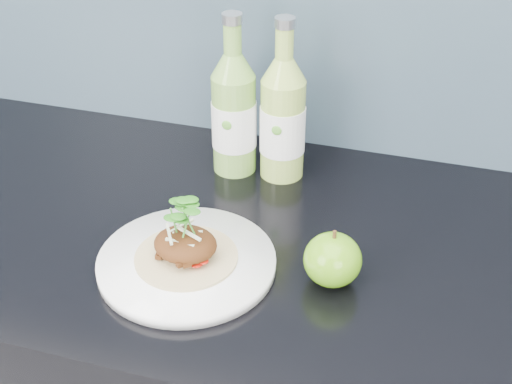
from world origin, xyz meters
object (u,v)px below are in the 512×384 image
at_px(dinner_plate, 187,263).
at_px(green_apple, 333,260).
at_px(cider_bottle_left, 234,114).
at_px(cider_bottle_right, 283,119).

bearing_deg(dinner_plate, green_apple, 8.37).
distance_m(cider_bottle_left, cider_bottle_right, 0.08).
bearing_deg(green_apple, cider_bottle_right, 118.76).
height_order(dinner_plate, cider_bottle_left, cider_bottle_left).
distance_m(dinner_plate, green_apple, 0.20).
height_order(cider_bottle_left, cider_bottle_right, same).
bearing_deg(dinner_plate, cider_bottle_left, 93.96).
bearing_deg(green_apple, dinner_plate, -171.63).
distance_m(dinner_plate, cider_bottle_right, 0.29).
height_order(green_apple, cider_bottle_left, cider_bottle_left).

